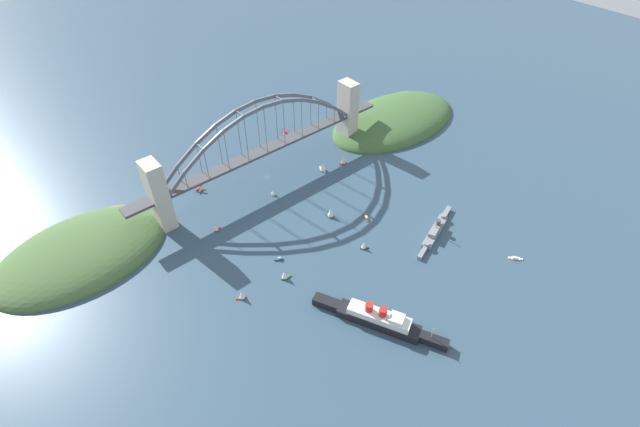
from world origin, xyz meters
The scene contains 19 objects.
ground_plane centered at (0.00, 0.00, 0.00)m, with size 1400.00×1400.00×0.00m, color #334C60.
harbor_arch_bridge centered at (0.00, 0.00, 33.37)m, with size 266.46×18.90×78.84m.
headland_west_shore centered at (-167.52, 7.85, 0.00)m, with size 161.72×95.01×31.83m.
headland_east_shore centered at (168.83, -12.54, 0.00)m, with size 137.14×92.14×30.66m.
ocean_liner centered at (36.22, 184.70, 5.44)m, with size 49.42×89.74×17.95m.
naval_cruiser centered at (-63.73, 152.40, 2.97)m, with size 66.89×26.31×17.13m.
seaplane_taxiing_near_bridge centered at (-58.32, -48.50, 2.02)m, with size 9.59×8.15×4.85m.
seaplane_second_in_formation centered at (59.23, -22.78, 2.01)m, with size 9.04×10.05×4.77m.
small_boat_0 centered at (-70.60, 31.29, 4.59)m, with size 8.96×5.23×9.99m.
small_boat_1 centered at (-89.49, 211.72, 0.71)m, with size 8.49×9.44×2.02m.
small_boat_2 centered at (-5.90, 127.19, 3.50)m, with size 6.42×5.60×7.59m.
small_boat_3 centered at (53.61, 93.43, 0.94)m, with size 6.73×4.20×2.63m.
small_boat_4 centered at (95.91, 106.38, 3.95)m, with size 7.68×5.71×8.54m.
small_boat_5 centered at (74.15, 33.32, 3.50)m, with size 6.92×4.99×7.49m.
small_boat_6 centered at (-47.31, 27.27, 5.04)m, with size 6.98×10.93×10.81m.
small_boat_7 centered at (-32.31, 102.69, 0.82)m, with size 5.22×10.21×2.34m.
small_boat_8 centered at (10.88, 26.36, 2.92)m, with size 3.76×6.29×6.12m.
small_boat_9 centered at (61.17, 111.35, 4.13)m, with size 8.26×5.51×8.86m.
small_boat_10 centered at (-10.07, 81.52, 4.60)m, with size 5.82×9.33×9.91m.
Camera 1 is at (185.24, 301.10, 272.43)m, focal length 26.06 mm.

